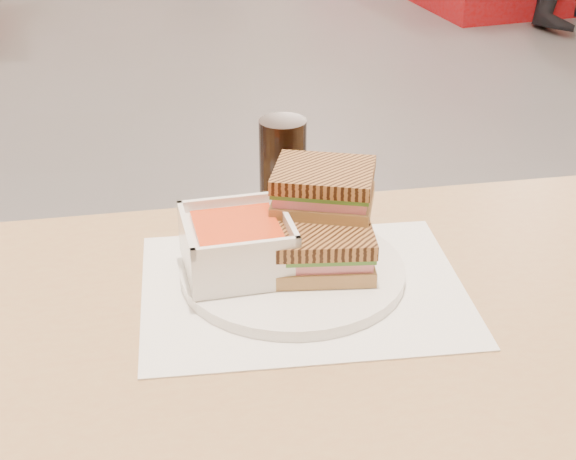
{
  "coord_description": "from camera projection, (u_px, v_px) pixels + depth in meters",
  "views": [
    {
      "loc": [
        -0.04,
        -2.85,
        1.28
      ],
      "look_at": [
        0.01,
        -2.0,
        0.82
      ],
      "focal_mm": 52.23,
      "sensor_mm": 36.0,
      "label": 1
    }
  ],
  "objects": [
    {
      "name": "plate",
      "position": [
        293.0,
        272.0,
        1.0
      ],
      "size": [
        0.27,
        0.27,
        0.01
      ],
      "color": "white",
      "rests_on": "tray_liner"
    },
    {
      "name": "tray_liner",
      "position": [
        303.0,
        289.0,
        0.99
      ],
      "size": [
        0.4,
        0.32,
        0.0
      ],
      "color": "white",
      "rests_on": "main_table"
    },
    {
      "name": "soup_bowl",
      "position": [
        237.0,
        246.0,
        0.98
      ],
      "size": [
        0.14,
        0.14,
        0.07
      ],
      "color": "white",
      "rests_on": "plate"
    },
    {
      "name": "main_table",
      "position": [
        251.0,
        435.0,
        0.93
      ],
      "size": [
        1.28,
        0.84,
        0.75
      ],
      "color": "#A48655",
      "rests_on": "ground"
    },
    {
      "name": "cola_glass",
      "position": [
        283.0,
        168.0,
        1.13
      ],
      "size": [
        0.06,
        0.06,
        0.14
      ],
      "color": "black",
      "rests_on": "main_table"
    },
    {
      "name": "panini_upper",
      "position": [
        324.0,
        188.0,
        1.01
      ],
      "size": [
        0.14,
        0.12,
        0.05
      ],
      "color": "#AD7F4C",
      "rests_on": "panini_lower"
    },
    {
      "name": "panini_lower",
      "position": [
        321.0,
        248.0,
        0.98
      ],
      "size": [
        0.12,
        0.1,
        0.05
      ],
      "color": "#AD7F4C",
      "rests_on": "plate"
    }
  ]
}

